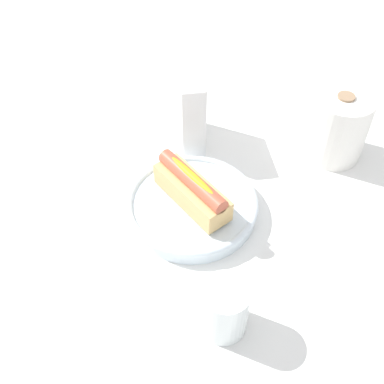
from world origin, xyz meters
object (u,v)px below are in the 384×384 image
hotdog_front (192,189)px  paper_towel_roll (338,126)px  serving_bowl (192,206)px  napkin_box (190,109)px  water_glass (224,311)px

hotdog_front → paper_towel_roll: bearing=95.3°
serving_bowl → napkin_box: napkin_box is taller
hotdog_front → water_glass: size_ratio=1.75×
paper_towel_roll → napkin_box: (-0.15, -0.23, 0.01)m
water_glass → napkin_box: (-0.39, 0.12, 0.04)m
hotdog_front → water_glass: (0.21, -0.05, -0.02)m
water_glass → napkin_box: napkin_box is taller
serving_bowl → napkin_box: bearing=157.1°
hotdog_front → water_glass: 0.22m
hotdog_front → paper_towel_roll: 0.31m
serving_bowl → water_glass: bearing=-12.3°
serving_bowl → paper_towel_roll: 0.31m
hotdog_front → paper_towel_roll: paper_towel_roll is taller
napkin_box → serving_bowl: bearing=-7.3°
serving_bowl → paper_towel_roll: paper_towel_roll is taller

